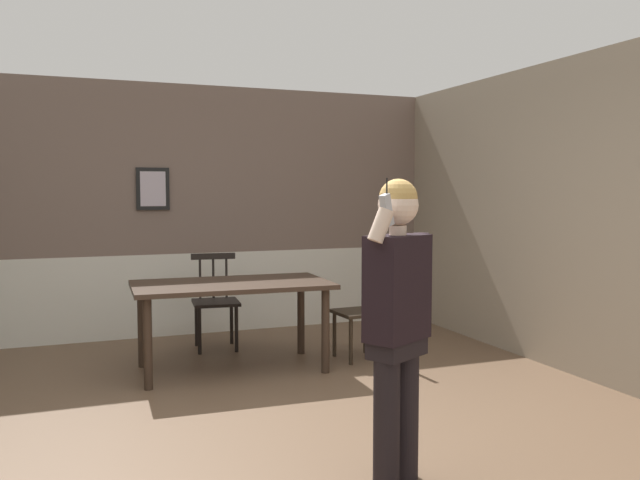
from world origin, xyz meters
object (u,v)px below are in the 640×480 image
object	(u,v)px
dining_table	(232,293)
chair_near_window	(215,301)
chair_by_doorway	(362,309)
person_figure	(398,314)

from	to	relation	value
dining_table	chair_near_window	world-z (taller)	chair_near_window
chair_by_doorway	person_figure	xyz separation A→B (m)	(-0.93, -2.46, 0.46)
dining_table	person_figure	world-z (taller)	person_figure
chair_by_doorway	person_figure	world-z (taller)	person_figure
dining_table	chair_by_doorway	size ratio (longest dim) A/B	1.80
dining_table	chair_near_window	bearing A→B (deg)	87.69
person_figure	chair_by_doorway	bearing A→B (deg)	-138.65
chair_near_window	chair_by_doorway	size ratio (longest dim) A/B	0.98
dining_table	chair_by_doorway	bearing A→B (deg)	-1.96
chair_near_window	chair_by_doorway	world-z (taller)	chair_by_doorway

